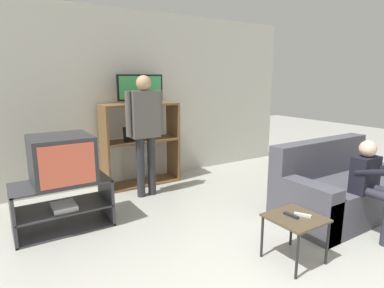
{
  "coord_description": "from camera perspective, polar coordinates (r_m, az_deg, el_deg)",
  "views": [
    {
      "loc": [
        -1.68,
        -0.77,
        1.62
      ],
      "look_at": [
        0.18,
        2.14,
        0.9
      ],
      "focal_mm": 30.0,
      "sensor_mm": 36.0,
      "label": 1
    }
  ],
  "objects": [
    {
      "name": "television_main",
      "position": [
        3.65,
        -22.16,
        -2.49
      ],
      "size": [
        0.61,
        0.61,
        0.5
      ],
      "color": "#2D2D33",
      "rests_on": "tv_stand"
    },
    {
      "name": "couch",
      "position": [
        4.2,
        24.35,
        -7.63
      ],
      "size": [
        1.57,
        0.81,
        0.88
      ],
      "color": "#4C4C56",
      "rests_on": "ground_plane"
    },
    {
      "name": "person_seated_child",
      "position": [
        3.75,
        29.44,
        -5.64
      ],
      "size": [
        0.33,
        0.43,
        0.99
      ],
      "color": "#2D2D38",
      "rests_on": "ground_plane"
    },
    {
      "name": "remote_control_black",
      "position": [
        3.02,
        17.21,
        -12.02
      ],
      "size": [
        0.05,
        0.15,
        0.02
      ],
      "primitive_type": "cube",
      "rotation": [
        0.0,
        0.0,
        0.07
      ],
      "color": "#232328",
      "rests_on": "snack_table"
    },
    {
      "name": "remote_control_white",
      "position": [
        3.06,
        19.07,
        -11.83
      ],
      "size": [
        0.1,
        0.14,
        0.02
      ],
      "primitive_type": "cube",
      "rotation": [
        0.0,
        0.0,
        0.51
      ],
      "color": "silver",
      "rests_on": "snack_table"
    },
    {
      "name": "media_shelf",
      "position": [
        4.91,
        -9.1,
        0.06
      ],
      "size": [
        1.15,
        0.4,
        1.24
      ],
      "color": "brown",
      "rests_on": "ground_plane"
    },
    {
      "name": "television_flat",
      "position": [
        4.86,
        -9.15,
        9.51
      ],
      "size": [
        0.71,
        0.2,
        0.42
      ],
      "color": "black",
      "rests_on": "media_shelf"
    },
    {
      "name": "tv_stand",
      "position": [
        3.8,
        -22.0,
        -10.11
      ],
      "size": [
        0.99,
        0.52,
        0.53
      ],
      "color": "#38383D",
      "rests_on": "ground_plane"
    },
    {
      "name": "person_standing_adult",
      "position": [
        4.35,
        -8.38,
        3.48
      ],
      "size": [
        0.53,
        0.2,
        1.65
      ],
      "color": "#2D2D33",
      "rests_on": "ground_plane"
    },
    {
      "name": "snack_table",
      "position": [
        3.05,
        17.89,
        -13.13
      ],
      "size": [
        0.44,
        0.44,
        0.42
      ],
      "color": "brown",
      "rests_on": "ground_plane"
    },
    {
      "name": "wall_back",
      "position": [
        4.99,
        -12.91,
        7.8
      ],
      "size": [
        6.4,
        0.06,
        2.6
      ],
      "color": "beige",
      "rests_on": "ground_plane"
    }
  ]
}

